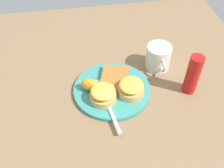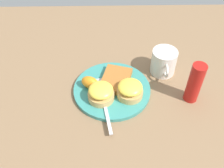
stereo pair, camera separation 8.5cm
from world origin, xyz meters
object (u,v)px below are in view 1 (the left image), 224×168
at_px(sandwich_benedict_right, 131,88).
at_px(cup, 158,57).
at_px(condiment_bottle, 193,75).
at_px(sandwich_benedict_left, 103,94).
at_px(fork, 106,101).
at_px(orange_wedge, 90,85).
at_px(hashbrown_patty, 115,79).

bearing_deg(sandwich_benedict_right, cup, 134.51).
relative_size(cup, condiment_bottle, 0.81).
xyz_separation_m(sandwich_benedict_left, condiment_bottle, (-0.01, 0.29, 0.03)).
relative_size(sandwich_benedict_right, condiment_bottle, 0.59).
xyz_separation_m(fork, condiment_bottle, (-0.02, 0.28, 0.05)).
bearing_deg(condiment_bottle, sandwich_benedict_right, -91.47).
distance_m(sandwich_benedict_left, fork, 0.03).
height_order(sandwich_benedict_right, condiment_bottle, condiment_bottle).
bearing_deg(orange_wedge, condiment_bottle, 82.56).
bearing_deg(condiment_bottle, orange_wedge, -97.44).
height_order(sandwich_benedict_left, orange_wedge, sandwich_benedict_left).
xyz_separation_m(cup, condiment_bottle, (0.13, 0.07, 0.03)).
bearing_deg(sandwich_benedict_right, condiment_bottle, 88.53).
distance_m(hashbrown_patty, orange_wedge, 0.09).
relative_size(sandwich_benedict_right, fork, 0.37).
distance_m(fork, cup, 0.26).
distance_m(orange_wedge, cup, 0.27).
bearing_deg(fork, cup, 124.94).
height_order(sandwich_benedict_right, orange_wedge, sandwich_benedict_right).
relative_size(hashbrown_patty, condiment_bottle, 0.83).
bearing_deg(orange_wedge, hashbrown_patty, 105.42).
height_order(orange_wedge, cup, cup).
xyz_separation_m(orange_wedge, cup, (-0.09, 0.25, 0.01)).
height_order(sandwich_benedict_right, cup, cup).
relative_size(orange_wedge, condiment_bottle, 0.42).
height_order(sandwich_benedict_left, fork, sandwich_benedict_left).
xyz_separation_m(sandwich_benedict_right, hashbrown_patty, (-0.06, -0.04, -0.02)).
distance_m(hashbrown_patty, fork, 0.09).
bearing_deg(orange_wedge, sandwich_benedict_left, 36.51).
distance_m(sandwich_benedict_right, cup, 0.18).
bearing_deg(hashbrown_patty, sandwich_benedict_left, -34.48).
bearing_deg(cup, hashbrown_patty, -69.59).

